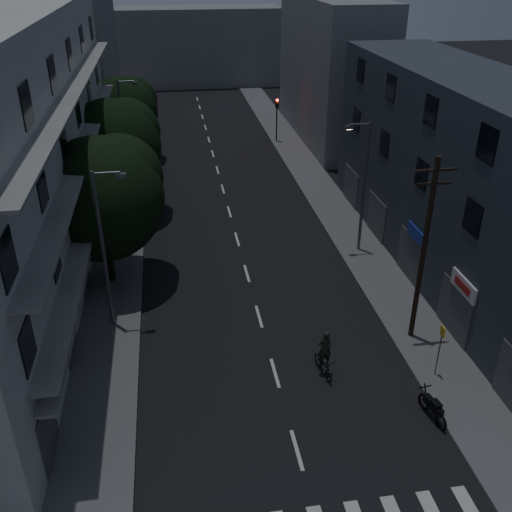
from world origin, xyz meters
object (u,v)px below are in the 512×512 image
object	(u,v)px
motorcycle	(433,408)
bus_stop_sign	(441,342)
utility_pole	(424,249)
cyclist	(324,359)

from	to	relation	value
motorcycle	bus_stop_sign	bearing A→B (deg)	53.66
utility_pole	bus_stop_sign	size ratio (longest dim) A/B	3.56
utility_pole	motorcycle	xyz separation A→B (m)	(-1.28, -5.26, -4.38)
motorcycle	cyclist	xyz separation A→B (m)	(-3.60, 3.33, 0.28)
motorcycle	cyclist	distance (m)	4.92
cyclist	motorcycle	bearing A→B (deg)	-52.42
utility_pole	bus_stop_sign	distance (m)	4.18
utility_pole	cyclist	world-z (taller)	utility_pole
utility_pole	cyclist	size ratio (longest dim) A/B	3.96
motorcycle	utility_pole	bearing A→B (deg)	67.08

